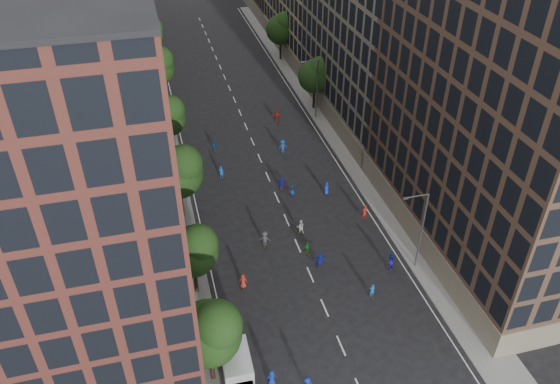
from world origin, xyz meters
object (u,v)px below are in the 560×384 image
Objects in this scene: streetlamp_near at (420,227)px; skater_0 at (272,378)px; cargo_van at (238,371)px; skater_1 at (372,291)px; streetlamp_far at (316,86)px; skater_2 at (390,262)px.

streetlamp_near reaches higher than skater_0.
cargo_van is at bearing -155.83° from streetlamp_near.
skater_1 is (14.04, 6.03, -0.68)m from cargo_van.
streetlamp_far reaches higher than cargo_van.
skater_0 is at bearing -18.48° from cargo_van.
cargo_van is at bearing -19.03° from skater_0.
streetlamp_near is 5.55× the size of skater_0.
cargo_van is 2.91× the size of skater_2.
skater_1 is 4.49m from skater_2.
streetlamp_far is 1.75× the size of cargo_van.
streetlamp_far is at bearing 90.00° from streetlamp_near.
cargo_van is at bearing 19.86° from skater_1.
streetlamp_near is 4.93m from skater_2.
cargo_van is 2.79m from skater_0.
streetlamp_near is 1.75× the size of cargo_van.
streetlamp_near is 5.08× the size of skater_2.
streetlamp_far is 46.37m from cargo_van.
skater_0 is at bearing 19.31° from skater_2.
streetlamp_near is at bearing -156.95° from skater_1.
skater_1 is at bearing -153.57° from streetlamp_near.
skater_1 is (-5.62, -35.80, -4.41)m from streetlamp_far.
cargo_van is at bearing 12.81° from skater_2.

